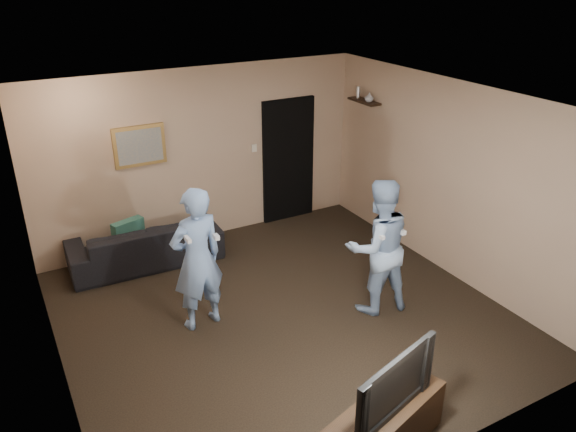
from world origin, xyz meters
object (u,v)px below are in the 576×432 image
television (386,381)px  wii_player_left (197,259)px  tv_console (382,430)px  sofa (145,243)px  wii_player_right (378,247)px

television → wii_player_left: 2.65m
television → wii_player_left: bearing=88.2°
tv_console → wii_player_left: (-0.67, 2.56, 0.61)m
sofa → tv_console: (0.82, -4.33, -0.05)m
sofa → wii_player_left: size_ratio=1.21×
sofa → wii_player_left: bearing=96.8°
wii_player_right → tv_console: bearing=-125.5°
sofa → television: bearing=102.8°
sofa → wii_player_left: wii_player_left is taller
wii_player_left → wii_player_right: (1.99, -0.71, -0.02)m
sofa → wii_player_left: (0.15, -1.77, 0.56)m
wii_player_left → wii_player_right: bearing=-19.7°
sofa → television: size_ratio=2.06×
tv_console → wii_player_left: 2.72m
wii_player_left → television: bearing=-75.3°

